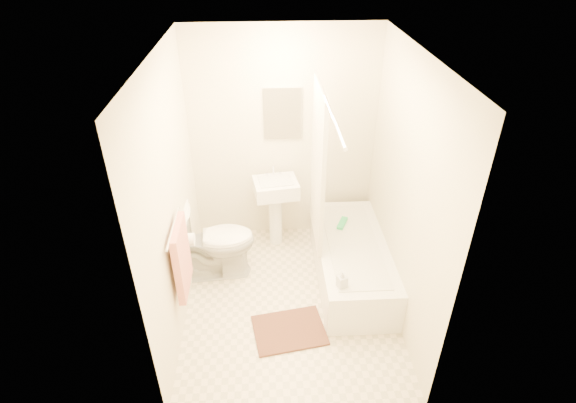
{
  "coord_description": "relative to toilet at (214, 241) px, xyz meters",
  "views": [
    {
      "loc": [
        -0.2,
        -3.25,
        3.21
      ],
      "look_at": [
        0.0,
        0.25,
        1.0
      ],
      "focal_mm": 28.0,
      "sensor_mm": 36.0,
      "label": 1
    }
  ],
  "objects": [
    {
      "name": "floor",
      "position": [
        0.75,
        -0.46,
        -0.41
      ],
      "size": [
        2.4,
        2.4,
        0.0
      ],
      "primitive_type": "plane",
      "color": "beige",
      "rests_on": "ground"
    },
    {
      "name": "ceiling",
      "position": [
        0.75,
        -0.46,
        1.99
      ],
      "size": [
        2.4,
        2.4,
        0.0
      ],
      "primitive_type": "plane",
      "color": "white",
      "rests_on": "ground"
    },
    {
      "name": "wall_back",
      "position": [
        0.75,
        0.74,
        0.79
      ],
      "size": [
        2.0,
        0.02,
        2.4
      ],
      "primitive_type": "cube",
      "color": "beige",
      "rests_on": "ground"
    },
    {
      "name": "wall_left",
      "position": [
        -0.25,
        -0.46,
        0.79
      ],
      "size": [
        0.02,
        2.4,
        2.4
      ],
      "primitive_type": "cube",
      "color": "beige",
      "rests_on": "ground"
    },
    {
      "name": "wall_right",
      "position": [
        1.75,
        -0.46,
        0.79
      ],
      "size": [
        0.02,
        2.4,
        2.4
      ],
      "primitive_type": "cube",
      "color": "beige",
      "rests_on": "ground"
    },
    {
      "name": "mirror",
      "position": [
        0.75,
        0.72,
        1.09
      ],
      "size": [
        0.4,
        0.03,
        0.55
      ],
      "primitive_type": "cube",
      "color": "white",
      "rests_on": "wall_back"
    },
    {
      "name": "curtain_rod",
      "position": [
        1.05,
        -0.36,
        1.59
      ],
      "size": [
        0.03,
        1.7,
        0.03
      ],
      "primitive_type": "cylinder",
      "rotation": [
        1.57,
        0.0,
        0.0
      ],
      "color": "silver",
      "rests_on": "wall_back"
    },
    {
      "name": "shower_curtain",
      "position": [
        1.05,
        0.04,
        0.81
      ],
      "size": [
        0.04,
        0.8,
        1.55
      ],
      "primitive_type": "cube",
      "color": "silver",
      "rests_on": "curtain_rod"
    },
    {
      "name": "towel_bar",
      "position": [
        -0.21,
        -0.71,
        0.69
      ],
      "size": [
        0.02,
        0.6,
        0.02
      ],
      "primitive_type": "cylinder",
      "rotation": [
        1.57,
        0.0,
        0.0
      ],
      "color": "silver",
      "rests_on": "wall_left"
    },
    {
      "name": "towel",
      "position": [
        -0.18,
        -0.71,
        0.37
      ],
      "size": [
        0.06,
        0.45,
        0.66
      ],
      "primitive_type": "cube",
      "color": "#CC7266",
      "rests_on": "towel_bar"
    },
    {
      "name": "toilet_paper",
      "position": [
        -0.18,
        -0.34,
        0.29
      ],
      "size": [
        0.11,
        0.12,
        0.12
      ],
      "primitive_type": "cylinder",
      "rotation": [
        0.0,
        1.57,
        0.0
      ],
      "color": "white",
      "rests_on": "wall_left"
    },
    {
      "name": "toilet",
      "position": [
        0.0,
        0.0,
        0.0
      ],
      "size": [
        0.88,
        0.54,
        0.82
      ],
      "primitive_type": "imported",
      "rotation": [
        0.0,
        0.0,
        1.66
      ],
      "color": "white",
      "rests_on": "floor"
    },
    {
      "name": "sink",
      "position": [
        0.65,
        0.49,
        0.04
      ],
      "size": [
        0.51,
        0.43,
        0.91
      ],
      "primitive_type": null,
      "rotation": [
        0.0,
        0.0,
        0.15
      ],
      "color": "white",
      "rests_on": "floor"
    },
    {
      "name": "bathtub",
      "position": [
        1.41,
        -0.16,
        -0.19
      ],
      "size": [
        0.69,
        1.58,
        0.44
      ],
      "primitive_type": null,
      "color": "white",
      "rests_on": "floor"
    },
    {
      "name": "bath_mat",
      "position": [
        0.72,
        -0.86,
        -0.4
      ],
      "size": [
        0.71,
        0.58,
        0.02
      ],
      "primitive_type": "cube",
      "rotation": [
        0.0,
        0.0,
        0.16
      ],
      "color": "#522E23",
      "rests_on": "floor"
    },
    {
      "name": "soap_bottle",
      "position": [
        1.19,
        -0.78,
        0.12
      ],
      "size": [
        0.1,
        0.1,
        0.17
      ],
      "primitive_type": "imported",
      "rotation": [
        0.0,
        0.0,
        0.37
      ],
      "color": "white",
      "rests_on": "bathtub"
    },
    {
      "name": "scrub_brush",
      "position": [
        1.35,
        0.17,
        0.05
      ],
      "size": [
        0.15,
        0.22,
        0.04
      ],
      "primitive_type": "cube",
      "rotation": [
        0.0,
        0.0,
        -0.42
      ],
      "color": "green",
      "rests_on": "bathtub"
    }
  ]
}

